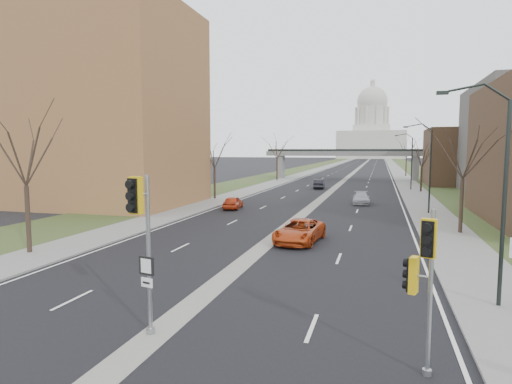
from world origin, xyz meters
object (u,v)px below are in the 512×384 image
at_px(car_left_near, 233,202).
at_px(car_right_near, 299,231).
at_px(car_right_mid, 361,198).
at_px(car_left_far, 319,184).
at_px(signal_pole_median, 141,226).
at_px(signal_pole_right, 423,268).

xyz_separation_m(car_left_near, car_right_near, (9.82, -14.38, 0.08)).
height_order(car_left_near, car_right_near, car_right_near).
xyz_separation_m(car_left_near, car_right_mid, (12.92, 8.13, -0.02)).
xyz_separation_m(car_left_far, car_right_mid, (7.40, -18.49, -0.07)).
relative_size(signal_pole_median, car_right_near, 0.98).
relative_size(signal_pole_right, car_right_near, 0.84).
bearing_deg(car_right_mid, signal_pole_median, -100.87).
distance_m(signal_pole_median, car_right_mid, 39.12).
bearing_deg(signal_pole_right, signal_pole_median, -162.09).
distance_m(car_right_near, car_right_mid, 22.72).
relative_size(signal_pole_median, car_left_far, 1.20).
xyz_separation_m(car_left_far, car_right_near, (4.30, -40.99, 0.03)).
bearing_deg(car_left_near, signal_pole_median, 96.50).
bearing_deg(signal_pole_median, signal_pole_right, 11.96).
bearing_deg(car_left_far, signal_pole_right, 96.62).
relative_size(car_left_near, car_right_near, 0.73).
relative_size(car_left_far, car_right_near, 0.82).
bearing_deg(car_left_near, car_left_far, -109.10).
relative_size(car_left_near, car_right_mid, 0.88).
bearing_deg(signal_pole_median, car_right_near, 94.46).
relative_size(signal_pole_median, car_left_near, 1.33).
distance_m(signal_pole_right, car_right_near, 17.54).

